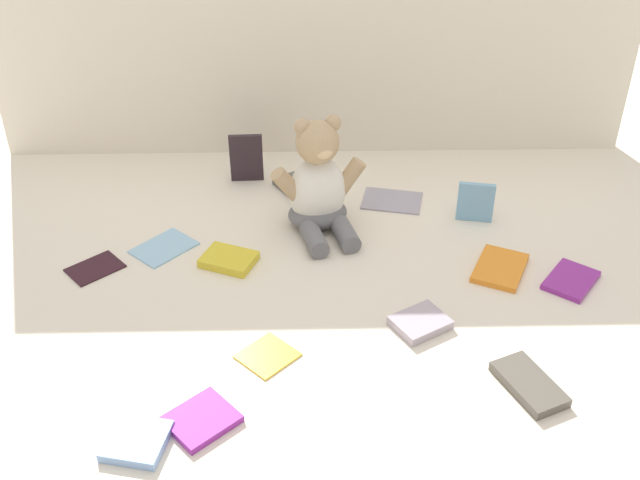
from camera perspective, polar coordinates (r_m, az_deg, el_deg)
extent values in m
plane|color=silver|center=(1.63, -0.10, -0.95)|extent=(3.20, 3.20, 0.00)
cube|color=silver|center=(1.91, -0.42, 15.41)|extent=(1.58, 0.03, 0.65)
ellipsoid|color=white|center=(1.68, -0.12, 3.62)|extent=(0.15, 0.13, 0.17)
ellipsoid|color=slate|center=(1.70, -0.08, 1.99)|extent=(0.16, 0.14, 0.06)
sphere|color=tan|center=(1.62, -0.08, 7.27)|extent=(0.11, 0.11, 0.09)
ellipsoid|color=beige|center=(1.59, 0.26, 6.50)|extent=(0.04, 0.04, 0.03)
sphere|color=tan|center=(1.60, -1.31, 8.38)|extent=(0.04, 0.04, 0.03)
sphere|color=tan|center=(1.62, 0.94, 8.66)|extent=(0.04, 0.04, 0.03)
cylinder|color=tan|center=(1.65, -2.37, 4.07)|extent=(0.08, 0.05, 0.09)
cylinder|color=tan|center=(1.68, 2.17, 4.71)|extent=(0.08, 0.05, 0.09)
cylinder|color=slate|center=(1.63, -0.42, 0.06)|extent=(0.06, 0.10, 0.04)
cylinder|color=slate|center=(1.65, 1.90, 0.43)|extent=(0.06, 0.10, 0.04)
cube|color=#87AEE5|center=(1.26, -13.43, -14.30)|extent=(0.11, 0.11, 0.02)
cube|color=yellow|center=(1.38, -3.91, -8.49)|extent=(0.12, 0.12, 0.01)
cube|color=black|center=(1.65, -16.35, -1.97)|extent=(0.13, 0.13, 0.01)
cube|color=#9691A3|center=(1.81, 5.36, 2.98)|extent=(0.15, 0.13, 0.01)
cube|color=gold|center=(1.60, -6.78, -1.45)|extent=(0.13, 0.11, 0.02)
cube|color=#8EBFE1|center=(1.67, -11.51, -0.51)|extent=(0.15, 0.15, 0.01)
cube|color=purple|center=(1.28, -8.78, -13.02)|extent=(0.14, 0.14, 0.01)
cube|color=#2B1F26|center=(1.87, -5.48, 6.07)|extent=(0.08, 0.02, 0.13)
cube|color=#A89BA9|center=(1.45, 7.44, -6.10)|extent=(0.12, 0.12, 0.02)
cube|color=#72A8CB|center=(1.75, 11.46, 2.77)|extent=(0.08, 0.03, 0.09)
cube|color=#565147|center=(1.36, 15.24, -10.28)|extent=(0.12, 0.15, 0.02)
cube|color=#5A574F|center=(1.84, -1.35, 3.93)|extent=(0.14, 0.16, 0.02)
cube|color=#89288F|center=(1.62, 18.11, -2.86)|extent=(0.14, 0.14, 0.01)
cube|color=orange|center=(1.62, 13.20, -2.03)|extent=(0.14, 0.16, 0.01)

